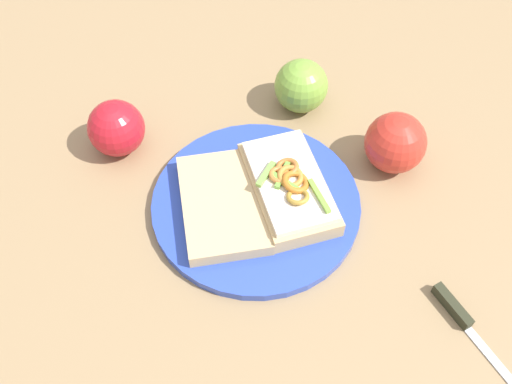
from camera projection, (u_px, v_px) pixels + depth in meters
name	position (u px, v px, depth m)	size (l,w,h in m)	color
ground_plane	(256.00, 207.00, 0.77)	(2.00, 2.00, 0.00)	#927450
plate	(256.00, 204.00, 0.77)	(0.27, 0.27, 0.01)	#2C47B4
sandwich	(288.00, 185.00, 0.76)	(0.17, 0.09, 0.05)	tan
bread_slice_side	(223.00, 205.00, 0.75)	(0.16, 0.10, 0.02)	tan
apple_0	(395.00, 143.00, 0.79)	(0.08, 0.08, 0.08)	red
apple_1	(116.00, 128.00, 0.80)	(0.08, 0.08, 0.08)	red
apple_2	(301.00, 86.00, 0.85)	(0.08, 0.08, 0.08)	#76A339
knife	(461.00, 317.00, 0.68)	(0.13, 0.04, 0.02)	silver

